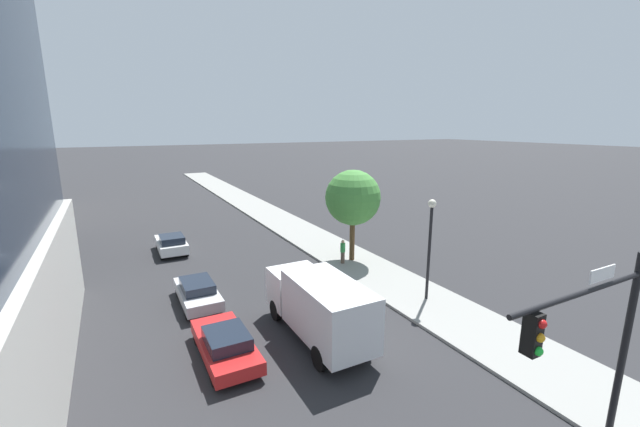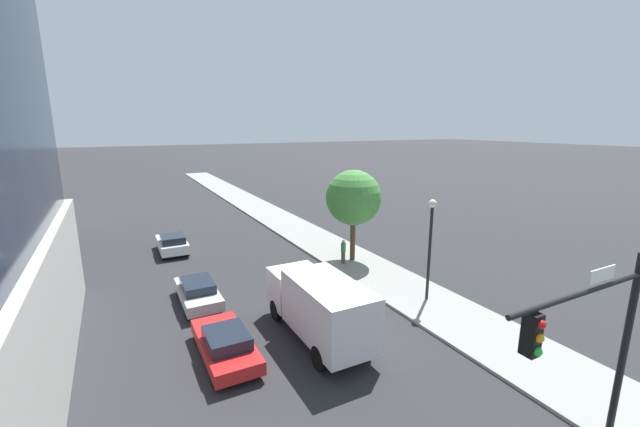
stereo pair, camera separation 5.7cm
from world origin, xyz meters
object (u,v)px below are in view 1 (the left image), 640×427
(car_red, at_px, (226,344))
(traffic_light_pole, at_px, (592,332))
(pedestrian_green_shirt, at_px, (343,251))
(street_tree, at_px, (353,198))
(street_lamp, at_px, (430,234))
(box_truck, at_px, (319,304))
(car_white, at_px, (171,243))
(car_silver, at_px, (198,292))

(car_red, bearing_deg, traffic_light_pole, -53.20)
(pedestrian_green_shirt, bearing_deg, street_tree, 19.12)
(car_red, bearing_deg, pedestrian_green_shirt, 35.96)
(street_lamp, height_order, box_truck, street_lamp)
(car_white, bearing_deg, pedestrian_green_shirt, -39.66)
(street_lamp, bearing_deg, car_white, 126.06)
(traffic_light_pole, xyz_separation_m, car_white, (-7.33, 25.43, -3.43))
(car_silver, xyz_separation_m, pedestrian_green_shirt, (10.05, 1.52, 0.30))
(car_silver, bearing_deg, traffic_light_pole, -64.80)
(car_silver, bearing_deg, box_truck, -56.53)
(street_lamp, bearing_deg, street_tree, 91.36)
(car_silver, height_order, car_white, car_white)
(traffic_light_pole, xyz_separation_m, box_truck, (-3.20, 9.33, -2.47))
(traffic_light_pole, bearing_deg, street_tree, 78.07)
(street_tree, height_order, car_red, street_tree)
(car_white, bearing_deg, box_truck, -75.61)
(street_tree, distance_m, car_silver, 11.83)
(car_white, relative_size, box_truck, 0.61)
(traffic_light_pole, bearing_deg, pedestrian_green_shirt, 80.94)
(car_red, xyz_separation_m, pedestrian_green_shirt, (10.05, 7.29, 0.33))
(car_silver, height_order, box_truck, box_truck)
(traffic_light_pole, height_order, box_truck, traffic_light_pole)
(traffic_light_pole, distance_m, box_truck, 10.17)
(car_white, height_order, car_red, car_white)
(car_white, relative_size, car_red, 0.88)
(street_lamp, bearing_deg, car_silver, 153.78)
(box_truck, bearing_deg, car_white, 104.39)
(car_white, bearing_deg, street_tree, -36.02)
(street_lamp, distance_m, car_white, 19.25)
(street_tree, bearing_deg, pedestrian_green_shirt, -160.88)
(traffic_light_pole, relative_size, street_tree, 0.93)
(street_lamp, bearing_deg, pedestrian_green_shirt, 99.16)
(car_red, bearing_deg, street_lamp, 1.37)
(pedestrian_green_shirt, bearing_deg, car_silver, -171.43)
(traffic_light_pole, height_order, street_lamp, traffic_light_pole)
(street_tree, xyz_separation_m, car_silver, (-11.01, -1.85, -3.91))
(street_tree, relative_size, car_white, 1.55)
(pedestrian_green_shirt, bearing_deg, box_truck, -127.36)
(traffic_light_pole, xyz_separation_m, car_silver, (-7.33, 15.58, -3.48))
(pedestrian_green_shirt, bearing_deg, traffic_light_pole, -99.06)
(street_lamp, distance_m, pedestrian_green_shirt, 7.65)
(box_truck, xyz_separation_m, pedestrian_green_shirt, (5.93, 7.76, -0.71))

